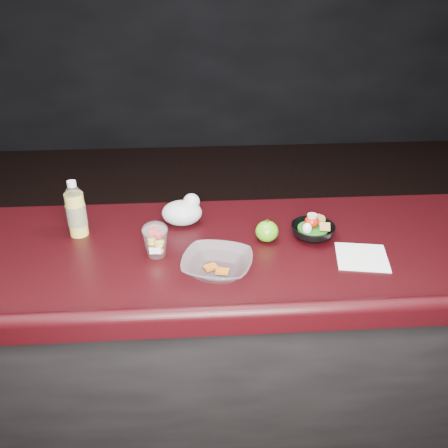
{
  "coord_description": "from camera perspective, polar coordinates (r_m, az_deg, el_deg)",
  "views": [
    {
      "loc": [
        -0.02,
        -1.09,
        1.9
      ],
      "look_at": [
        0.08,
        0.33,
        1.1
      ],
      "focal_mm": 40.0,
      "sensor_mm": 36.0,
      "label": 1
    }
  ],
  "objects": [
    {
      "name": "green_apple",
      "position": [
        1.69,
        4.92,
        -0.83
      ],
      "size": [
        0.08,
        0.08,
        0.08
      ],
      "color": "#25850F",
      "rests_on": "counter"
    },
    {
      "name": "lemonade_bottle",
      "position": [
        1.77,
        -16.53,
        1.25
      ],
      "size": [
        0.07,
        0.07,
        0.2
      ],
      "color": "yellow",
      "rests_on": "counter"
    },
    {
      "name": "plastic_bag",
      "position": [
        1.79,
        -4.69,
        1.45
      ],
      "size": [
        0.14,
        0.12,
        0.11
      ],
      "color": "silver",
      "rests_on": "counter"
    },
    {
      "name": "snack_bowl",
      "position": [
        1.73,
        10.08,
        -0.69
      ],
      "size": [
        0.17,
        0.17,
        0.08
      ],
      "rotation": [
        0.0,
        0.0,
        -0.12
      ],
      "color": "black",
      "rests_on": "counter"
    },
    {
      "name": "takeout_bowl",
      "position": [
        1.53,
        -0.78,
        -4.68
      ],
      "size": [
        0.26,
        0.26,
        0.05
      ],
      "rotation": [
        0.0,
        0.0,
        -0.26
      ],
      "color": "silver",
      "rests_on": "counter"
    },
    {
      "name": "counter",
      "position": [
        1.97,
        -2.33,
        -15.57
      ],
      "size": [
        4.06,
        0.71,
        1.02
      ],
      "color": "black",
      "rests_on": "ground"
    },
    {
      "name": "paper_napkin",
      "position": [
        1.67,
        15.48,
        -3.66
      ],
      "size": [
        0.19,
        0.19,
        0.0
      ],
      "primitive_type": "cube",
      "rotation": [
        0.0,
        0.0,
        -0.18
      ],
      "color": "white",
      "rests_on": "counter"
    },
    {
      "name": "fruit_cup",
      "position": [
        1.61,
        -7.84,
        -1.7
      ],
      "size": [
        0.08,
        0.08,
        0.12
      ],
      "color": "white",
      "rests_on": "counter"
    }
  ]
}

